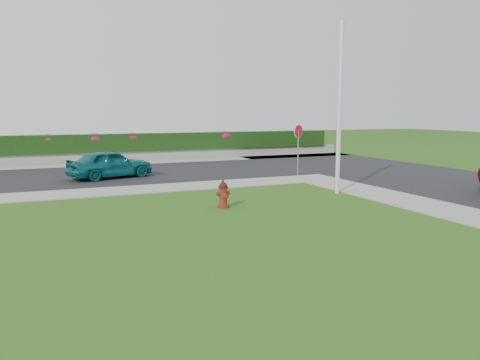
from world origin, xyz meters
name	(u,v)px	position (x,y,z in m)	size (l,w,h in m)	color
ground	(261,247)	(0.00, 0.00, 0.00)	(120.00, 120.00, 0.00)	black
street_far	(28,179)	(-5.00, 14.00, 0.02)	(26.00, 8.00, 0.04)	black
curb_corner	(313,178)	(7.00, 9.00, 0.02)	(2.00, 2.00, 0.04)	gray
sidewalk_beyond	(104,164)	(-1.00, 19.00, 0.02)	(34.00, 2.00, 0.04)	gray
retaining_wall	(101,157)	(-1.00, 20.50, 0.30)	(34.00, 0.40, 0.60)	gray
hedge	(100,143)	(-1.00, 20.60, 1.15)	(32.00, 0.90, 1.10)	black
fire_hydrant	(223,195)	(0.82, 4.46, 0.42)	(0.46, 0.43, 0.89)	#4C210B
sedan_teal	(110,164)	(-1.53, 12.69, 0.69)	(1.53, 3.81, 1.30)	#0C5D62
utility_pole	(339,109)	(5.75, 5.30, 3.15)	(0.16, 0.16, 6.30)	silver
stop_sign	(298,138)	(6.80, 10.00, 1.83)	(0.63, 0.29, 2.48)	slate
flower_clump_c	(48,139)	(-3.96, 20.50, 1.48)	(1.13, 0.73, 0.57)	#AC1D4B
flower_clump_d	(95,138)	(-1.32, 20.50, 1.46)	(1.22, 0.78, 0.61)	#AC1D4B
flower_clump_e	(132,137)	(0.94, 20.50, 1.47)	(1.18, 0.76, 0.59)	#AC1D4B
flower_clump_f	(224,136)	(7.18, 20.50, 1.45)	(1.28, 0.83, 0.64)	#AC1D4B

